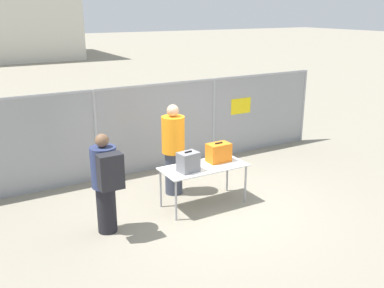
{
  "coord_description": "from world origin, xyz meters",
  "views": [
    {
      "loc": [
        -4.06,
        -6.31,
        3.63
      ],
      "look_at": [
        -0.04,
        0.74,
        1.05
      ],
      "focal_mm": 40.0,
      "sensor_mm": 36.0,
      "label": 1
    }
  ],
  "objects": [
    {
      "name": "ground_plane",
      "position": [
        0.0,
        0.0,
        0.0
      ],
      "size": [
        120.0,
        120.0,
        0.0
      ],
      "primitive_type": "plane",
      "color": "gray"
    },
    {
      "name": "fence_section",
      "position": [
        0.02,
        2.35,
        1.07
      ],
      "size": [
        9.03,
        0.07,
        2.03
      ],
      "color": "#9EA0A5",
      "rests_on": "ground_plane"
    },
    {
      "name": "inspection_table",
      "position": [
        -0.13,
        0.14,
        0.72
      ],
      "size": [
        1.64,
        0.75,
        0.79
      ],
      "color": "silver",
      "rests_on": "ground_plane"
    },
    {
      "name": "suitcase_grey",
      "position": [
        -0.51,
        0.05,
        0.97
      ],
      "size": [
        0.4,
        0.32,
        0.39
      ],
      "color": "slate",
      "rests_on": "inspection_table"
    },
    {
      "name": "suitcase_orange",
      "position": [
        0.26,
        0.23,
        0.97
      ],
      "size": [
        0.45,
        0.29,
        0.39
      ],
      "color": "orange",
      "rests_on": "inspection_table"
    },
    {
      "name": "traveler_hooded",
      "position": [
        -2.08,
        0.0,
        0.95
      ],
      "size": [
        0.43,
        0.66,
        1.73
      ],
      "rotation": [
        0.0,
        0.0,
        -0.01
      ],
      "color": "black",
      "rests_on": "ground_plane"
    },
    {
      "name": "security_worker_near",
      "position": [
        -0.37,
        0.91,
        0.96
      ],
      "size": [
        0.46,
        0.46,
        1.86
      ],
      "rotation": [
        0.0,
        0.0,
        3.36
      ],
      "color": "#383D4C",
      "rests_on": "ground_plane"
    },
    {
      "name": "utility_trailer",
      "position": [
        2.23,
        3.97,
        0.42
      ],
      "size": [
        4.03,
        2.23,
        0.69
      ],
      "color": "silver",
      "rests_on": "ground_plane"
    }
  ]
}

